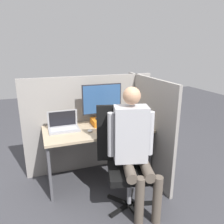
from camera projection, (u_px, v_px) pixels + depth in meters
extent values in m
plane|color=#3D3D42|center=(106.00, 192.00, 2.72)|extent=(12.00, 12.00, 0.00)
cube|color=gray|center=(91.00, 124.00, 3.14)|extent=(1.85, 0.04, 1.37)
cube|color=gray|center=(148.00, 127.00, 2.99)|extent=(0.04, 1.28, 1.37)
cube|color=tan|center=(97.00, 129.00, 2.81)|extent=(1.35, 0.65, 0.03)
cube|color=#4C4C51|center=(48.00, 163.00, 2.71)|extent=(0.03, 0.55, 0.71)
cube|color=#4C4C51|center=(141.00, 148.00, 3.12)|extent=(0.03, 0.55, 0.71)
cube|color=orange|center=(102.00, 121.00, 2.95)|extent=(0.28, 0.24, 0.08)
cylinder|color=#232328|center=(102.00, 118.00, 2.93)|extent=(0.19, 0.19, 0.01)
cylinder|color=#232328|center=(102.00, 115.00, 2.92)|extent=(0.04, 0.04, 0.08)
cube|color=#232328|center=(102.00, 99.00, 2.86)|extent=(0.53, 0.02, 0.39)
cube|color=#2D5184|center=(102.00, 99.00, 2.85)|extent=(0.50, 0.00, 0.37)
cube|color=#99999E|center=(64.00, 130.00, 2.72)|extent=(0.38, 0.22, 0.02)
cube|color=silver|center=(64.00, 129.00, 2.74)|extent=(0.32, 0.12, 0.00)
cube|color=#99999E|center=(63.00, 118.00, 2.78)|extent=(0.38, 0.03, 0.22)
cube|color=black|center=(63.00, 119.00, 2.77)|extent=(0.33, 0.02, 0.19)
ellipsoid|color=silver|center=(90.00, 131.00, 2.67)|extent=(0.07, 0.04, 0.04)
cube|color=#2D2D33|center=(136.00, 120.00, 3.08)|extent=(0.04, 0.16, 0.04)
cone|color=orange|center=(105.00, 130.00, 2.68)|extent=(0.05, 0.12, 0.05)
cylinder|color=green|center=(103.00, 128.00, 2.75)|extent=(0.03, 0.02, 0.03)
cylinder|color=black|center=(129.00, 204.00, 2.49)|extent=(0.10, 0.10, 0.04)
cube|color=black|center=(141.00, 204.00, 2.51)|extent=(0.28, 0.11, 0.04)
cube|color=black|center=(131.00, 196.00, 2.62)|extent=(0.18, 0.26, 0.04)
cube|color=black|center=(118.00, 200.00, 2.56)|extent=(0.21, 0.24, 0.04)
cube|color=black|center=(120.00, 210.00, 2.41)|extent=(0.27, 0.14, 0.04)
cube|color=black|center=(135.00, 213.00, 2.37)|extent=(0.05, 0.28, 0.04)
cylinder|color=gray|center=(129.00, 189.00, 2.44)|extent=(0.05, 0.05, 0.37)
cube|color=black|center=(130.00, 172.00, 2.37)|extent=(0.56, 0.56, 0.07)
cube|color=black|center=(116.00, 133.00, 2.47)|extent=(0.44, 0.16, 0.66)
cylinder|color=brown|center=(129.00, 170.00, 2.23)|extent=(0.19, 0.36, 0.11)
cylinder|color=brown|center=(139.00, 201.00, 2.18)|extent=(0.09, 0.09, 0.53)
cylinder|color=brown|center=(147.00, 169.00, 2.25)|extent=(0.19, 0.36, 0.11)
cylinder|color=brown|center=(157.00, 200.00, 2.19)|extent=(0.09, 0.09, 0.53)
cube|color=#B2B2B7|center=(131.00, 134.00, 2.25)|extent=(0.38, 0.28, 0.59)
sphere|color=tan|center=(132.00, 96.00, 2.13)|extent=(0.18, 0.18, 0.18)
cylinder|color=#B2B2B7|center=(111.00, 135.00, 2.23)|extent=(0.07, 0.07, 0.47)
cylinder|color=#B2B2B7|center=(150.00, 133.00, 2.26)|extent=(0.07, 0.07, 0.47)
cylinder|color=white|center=(124.00, 118.00, 3.05)|extent=(0.08, 0.08, 0.09)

